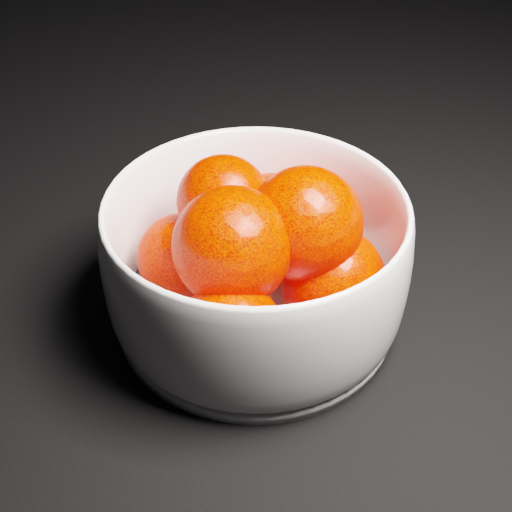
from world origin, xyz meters
TOP-DOWN VIEW (x-y plane):
  - ground at (0.00, 0.00)m, footprint 3.00×3.00m
  - bowl at (-0.13, -0.25)m, footprint 0.21×0.21m
  - orange_pile at (-0.13, -0.25)m, footprint 0.15×0.15m

SIDE VIEW (x-z plane):
  - ground at x=0.00m, z-range 0.00..0.00m
  - bowl at x=-0.13m, z-range 0.00..0.10m
  - orange_pile at x=-0.13m, z-range 0.01..0.12m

